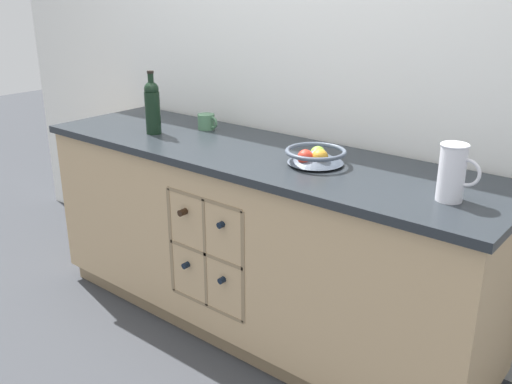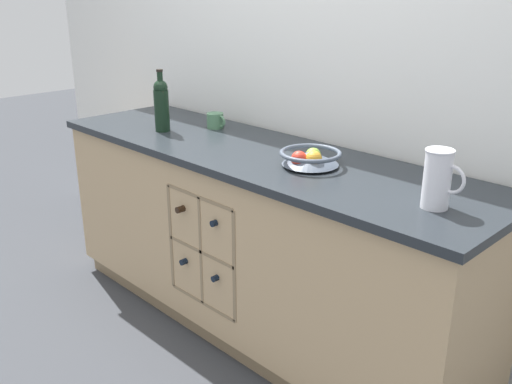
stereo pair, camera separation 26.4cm
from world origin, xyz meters
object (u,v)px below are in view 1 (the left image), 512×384
Objects in this scene: fruit_bowl at (315,155)px; white_pitcher at (453,171)px; ceramic_mug at (207,122)px; standing_wine_bottle at (152,106)px.

white_pitcher is at bearing -5.10° from fruit_bowl.
ceramic_mug is (-0.78, 0.16, -0.00)m from fruit_bowl.
ceramic_mug is (-1.37, 0.21, -0.07)m from white_pitcher.
fruit_bowl is at bearing 4.40° from standing_wine_bottle.
standing_wine_bottle is at bearing -179.32° from white_pitcher.
ceramic_mug reaches higher than fruit_bowl.
fruit_bowl is at bearing 174.90° from white_pitcher.
fruit_bowl is 0.82× the size of standing_wine_bottle.
fruit_bowl is 2.12× the size of ceramic_mug.
fruit_bowl is 1.26× the size of white_pitcher.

